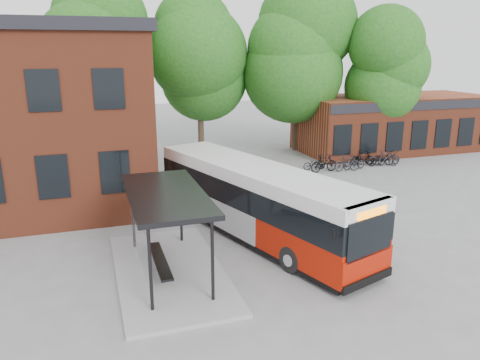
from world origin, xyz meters
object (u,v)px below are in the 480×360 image
object	(u,v)px
city_bus	(256,202)
bicycle_5	(363,158)
bicycle_1	(324,163)
bus_shelter	(168,233)
bicycle_3	(347,163)
bicycle_4	(362,159)
bicycle_2	(354,163)
bicycle_0	(314,163)
bicycle_6	(381,159)
bicycle_7	(385,158)
bicycle_extra_0	(389,158)

from	to	relation	value
city_bus	bicycle_5	size ratio (longest dim) A/B	7.31
city_bus	bicycle_1	world-z (taller)	city_bus
bus_shelter	city_bus	distance (m)	4.49
bus_shelter	city_bus	bearing A→B (deg)	29.23
bus_shelter	bicycle_3	size ratio (longest dim) A/B	4.07
bicycle_3	bicycle_4	distance (m)	2.16
bicycle_1	bicycle_4	size ratio (longest dim) A/B	1.16
bicycle_2	bus_shelter	bearing A→B (deg)	119.33
bicycle_0	bicycle_5	bearing A→B (deg)	-88.61
bicycle_0	bicycle_1	world-z (taller)	bicycle_1
bicycle_6	bicycle_7	world-z (taller)	bicycle_7
bus_shelter	bicycle_2	size ratio (longest dim) A/B	4.30
bicycle_1	bicycle_5	bearing A→B (deg)	-80.89
bicycle_4	bicycle_extra_0	bearing A→B (deg)	-96.89
bicycle_0	city_bus	bearing A→B (deg)	140.60
bus_shelter	bicycle_0	size ratio (longest dim) A/B	4.63
city_bus	bicycle_4	bearing A→B (deg)	22.43
bicycle_1	bicycle_6	xyz separation A→B (m)	(4.25, 0.27, -0.06)
bicycle_5	bicycle_extra_0	bearing A→B (deg)	-98.68
bicycle_extra_0	bicycle_6	bearing A→B (deg)	90.33
bicycle_1	bicycle_3	bearing A→B (deg)	-105.04
bus_shelter	bicycle_3	world-z (taller)	bus_shelter
bicycle_6	bicycle_1	bearing A→B (deg)	98.52
bicycle_5	bicycle_3	bearing A→B (deg)	131.26
bus_shelter	bicycle_6	bearing A→B (deg)	34.34
bus_shelter	bicycle_1	distance (m)	15.46
city_bus	bicycle_0	world-z (taller)	city_bus
bicycle_6	bicycle_extra_0	bearing A→B (deg)	-80.09
bicycle_0	bicycle_5	size ratio (longest dim) A/B	0.97
bicycle_2	bicycle_7	distance (m)	2.45
bicycle_0	bicycle_4	size ratio (longest dim) A/B	0.96
bicycle_5	bicycle_7	bearing A→B (deg)	-107.27
bicycle_4	bicycle_6	bearing A→B (deg)	-110.62
bicycle_1	bicycle_extra_0	world-z (taller)	bicycle_1
city_bus	bicycle_2	distance (m)	12.66
bicycle_3	bicycle_7	xyz separation A→B (m)	(3.08, 0.45, -0.01)
bicycle_3	bicycle_5	bearing A→B (deg)	-53.96
bicycle_0	bicycle_2	world-z (taller)	bicycle_2
bicycle_1	bicycle_7	distance (m)	4.56
bicycle_0	bicycle_7	xyz separation A→B (m)	(4.83, -0.53, 0.11)
city_bus	bicycle_0	size ratio (longest dim) A/B	7.52
bicycle_5	city_bus	bearing A→B (deg)	139.92
city_bus	bicycle_7	world-z (taller)	city_bus
bicycle_0	bicycle_5	distance (m)	3.55
bicycle_1	bicycle_3	xyz separation A→B (m)	(1.47, -0.24, -0.04)
bicycle_5	bicycle_0	bearing A→B (deg)	101.72
bicycle_0	bicycle_6	world-z (taller)	bicycle_6
bicycle_5	bicycle_7	world-z (taller)	bicycle_7
bicycle_4	bus_shelter	bearing A→B (deg)	140.55
bicycle_0	bicycle_4	world-z (taller)	bicycle_4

